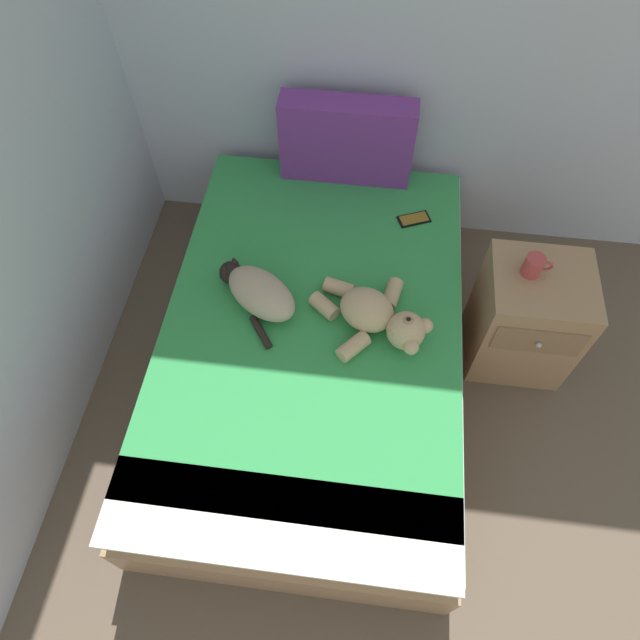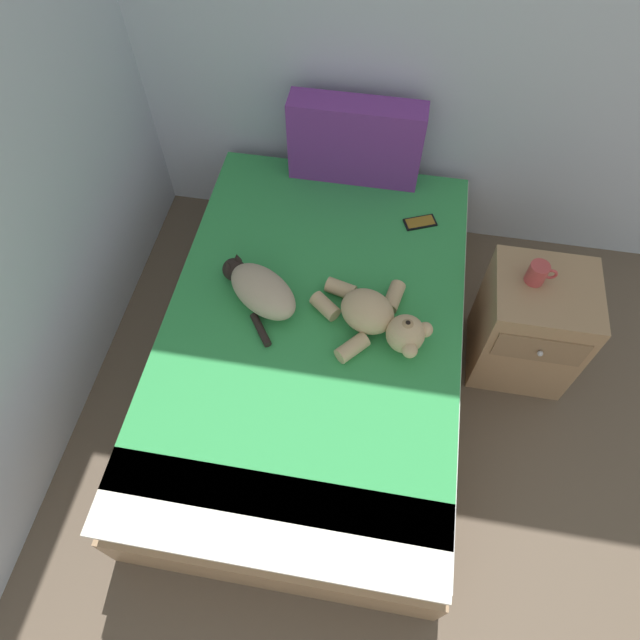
{
  "view_description": "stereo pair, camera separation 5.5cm",
  "coord_description": "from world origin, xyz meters",
  "px_view_note": "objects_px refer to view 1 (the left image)",
  "views": [
    {
      "loc": [
        1.23,
        2.19,
        2.44
      ],
      "look_at": [
        1.07,
        3.41,
        0.54
      ],
      "focal_mm": 31.65,
      "sensor_mm": 36.0,
      "label": 1
    },
    {
      "loc": [
        1.28,
        2.19,
        2.44
      ],
      "look_at": [
        1.07,
        3.41,
        0.54
      ],
      "focal_mm": 31.65,
      "sensor_mm": 36.0,
      "label": 2
    }
  ],
  "objects_px": {
    "mug": "(534,266)",
    "cell_phone": "(414,219)",
    "bed": "(313,349)",
    "cat": "(258,292)",
    "teddy_bear": "(378,316)",
    "nightstand": "(526,318)",
    "patterned_cushion": "(347,141)"
  },
  "relations": [
    {
      "from": "patterned_cushion",
      "to": "cell_phone",
      "type": "bearing_deg",
      "value": -37.17
    },
    {
      "from": "cat",
      "to": "cell_phone",
      "type": "bearing_deg",
      "value": 40.96
    },
    {
      "from": "cell_phone",
      "to": "mug",
      "type": "relative_size",
      "value": 1.37
    },
    {
      "from": "cat",
      "to": "nightstand",
      "type": "xyz_separation_m",
      "value": [
        1.18,
        0.18,
        -0.25
      ]
    },
    {
      "from": "patterned_cushion",
      "to": "nightstand",
      "type": "relative_size",
      "value": 1.07
    },
    {
      "from": "cell_phone",
      "to": "mug",
      "type": "bearing_deg",
      "value": -35.53
    },
    {
      "from": "bed",
      "to": "patterned_cushion",
      "type": "distance_m",
      "value": 0.99
    },
    {
      "from": "teddy_bear",
      "to": "mug",
      "type": "bearing_deg",
      "value": 23.86
    },
    {
      "from": "teddy_bear",
      "to": "nightstand",
      "type": "xyz_separation_m",
      "value": [
        0.68,
        0.24,
        -0.25
      ]
    },
    {
      "from": "mug",
      "to": "nightstand",
      "type": "bearing_deg",
      "value": -23.05
    },
    {
      "from": "patterned_cushion",
      "to": "teddy_bear",
      "type": "xyz_separation_m",
      "value": [
        0.22,
        -0.88,
        -0.14
      ]
    },
    {
      "from": "teddy_bear",
      "to": "nightstand",
      "type": "relative_size",
      "value": 0.88
    },
    {
      "from": "mug",
      "to": "patterned_cushion",
      "type": "bearing_deg",
      "value": 143.77
    },
    {
      "from": "patterned_cushion",
      "to": "cat",
      "type": "distance_m",
      "value": 0.88
    },
    {
      "from": "cell_phone",
      "to": "nightstand",
      "type": "height_order",
      "value": "nightstand"
    },
    {
      "from": "patterned_cushion",
      "to": "cat",
      "type": "bearing_deg",
      "value": -109.05
    },
    {
      "from": "bed",
      "to": "teddy_bear",
      "type": "relative_size",
      "value": 3.83
    },
    {
      "from": "mug",
      "to": "cell_phone",
      "type": "bearing_deg",
      "value": 144.47
    },
    {
      "from": "patterned_cushion",
      "to": "mug",
      "type": "xyz_separation_m",
      "value": [
        0.83,
        -0.61,
        -0.05
      ]
    },
    {
      "from": "cell_phone",
      "to": "mug",
      "type": "height_order",
      "value": "mug"
    },
    {
      "from": "cell_phone",
      "to": "bed",
      "type": "bearing_deg",
      "value": -122.98
    },
    {
      "from": "cat",
      "to": "teddy_bear",
      "type": "distance_m",
      "value": 0.51
    },
    {
      "from": "bed",
      "to": "teddy_bear",
      "type": "bearing_deg",
      "value": 0.51
    },
    {
      "from": "bed",
      "to": "cat",
      "type": "xyz_separation_m",
      "value": [
        -0.24,
        0.06,
        0.31
      ]
    },
    {
      "from": "bed",
      "to": "mug",
      "type": "xyz_separation_m",
      "value": [
        0.88,
        0.27,
        0.4
      ]
    },
    {
      "from": "bed",
      "to": "teddy_bear",
      "type": "xyz_separation_m",
      "value": [
        0.27,
        0.0,
        0.31
      ]
    },
    {
      "from": "bed",
      "to": "cat",
      "type": "distance_m",
      "value": 0.4
    },
    {
      "from": "bed",
      "to": "mug",
      "type": "relative_size",
      "value": 16.38
    },
    {
      "from": "bed",
      "to": "nightstand",
      "type": "height_order",
      "value": "nightstand"
    },
    {
      "from": "cat",
      "to": "teddy_bear",
      "type": "relative_size",
      "value": 0.78
    },
    {
      "from": "mug",
      "to": "cat",
      "type": "bearing_deg",
      "value": -169.37
    },
    {
      "from": "cat",
      "to": "cell_phone",
      "type": "relative_size",
      "value": 2.43
    }
  ]
}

